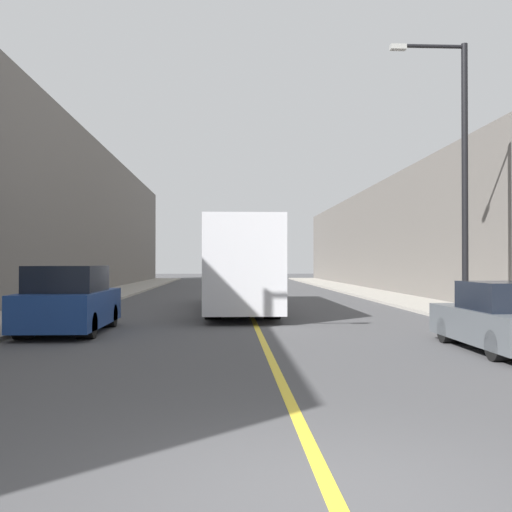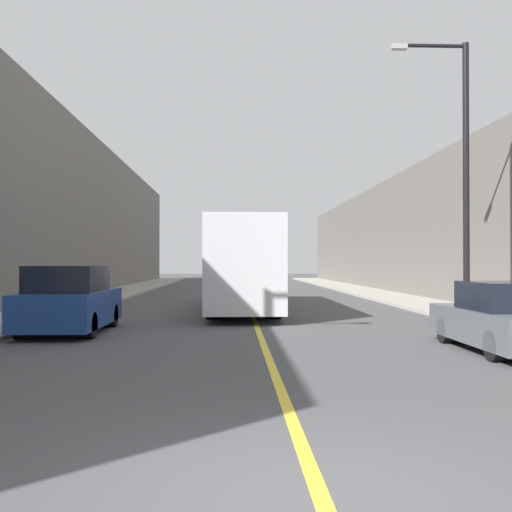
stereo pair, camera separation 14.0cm
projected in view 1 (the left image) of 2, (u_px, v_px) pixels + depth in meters
ground_plane at (335, 502)px, 4.82m from camera, size 200.00×200.00×0.00m
sidewalk_left at (106, 295)px, 34.41m from camera, size 2.98×72.00×0.13m
sidewalk_right at (376, 294)px, 35.16m from camera, size 2.98×72.00×0.13m
building_row_left at (45, 210)px, 34.30m from camera, size 4.00×72.00×9.92m
building_row_right at (434, 233)px, 35.37m from camera, size 4.00×72.00×7.38m
road_center_line at (243, 296)px, 34.79m from camera, size 0.16×72.00×0.01m
bus at (240, 265)px, 24.46m from camera, size 2.59×12.79×3.47m
parked_suv_left at (69, 302)px, 16.42m from camera, size 2.00×4.52×1.84m
car_right_near at (504, 320)px, 13.02m from camera, size 1.76×4.36×1.52m
street_lamp_right at (459, 165)px, 19.02m from camera, size 2.49×0.24×8.79m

